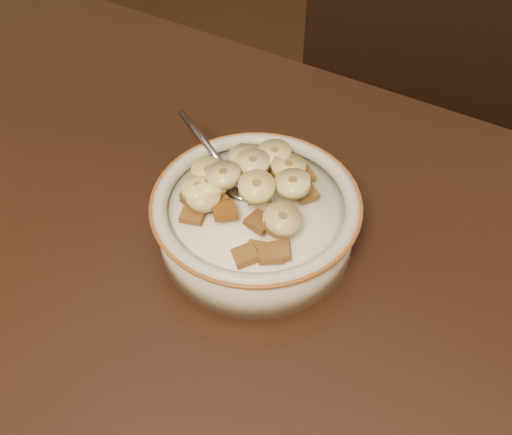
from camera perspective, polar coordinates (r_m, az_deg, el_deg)
The scene contains 38 objects.
table at distance 0.49m, azimuth -9.53°, elevation -16.18°, with size 1.40×0.90×0.04m, color black.
chair at distance 0.96m, azimuth 10.81°, elevation -1.97°, with size 0.40×0.40×0.90m, color black.
cereal_bowl at distance 0.53m, azimuth -0.00°, elevation -0.60°, with size 0.18×0.18×0.04m, color beige.
milk at distance 0.51m, azimuth -0.00°, elevation 1.01°, with size 0.15×0.15×0.00m, color white.
spoon at distance 0.53m, azimuth -1.79°, elevation 3.24°, with size 0.03×0.04×0.01m, color #9295AD.
cereal_square_0 at distance 0.51m, azimuth -4.22°, elevation 1.86°, with size 0.02×0.02×0.01m, color #9C6126.
cereal_square_1 at distance 0.51m, azimuth 4.92°, elevation 2.53°, with size 0.02×0.02×0.01m, color brown.
cereal_square_2 at distance 0.47m, azimuth -1.09°, elevation -3.77°, with size 0.02×0.02×0.01m, color brown.
cereal_square_3 at distance 0.52m, azimuth -0.29°, elevation 4.80°, with size 0.02×0.02×0.01m, color #9D6C1C.
cereal_square_4 at distance 0.47m, azimuth 2.21°, elevation -3.40°, with size 0.02×0.02×0.01m, color brown.
cereal_square_5 at distance 0.49m, azimuth -3.17°, elevation 0.68°, with size 0.02×0.02×0.01m, color brown.
cereal_square_6 at distance 0.54m, azimuth 4.11°, elevation 4.73°, with size 0.02×0.02×0.01m, color brown.
cereal_square_7 at distance 0.55m, azimuth -0.65°, elevation 6.39°, with size 0.02×0.02×0.01m, color brown.
cereal_square_8 at distance 0.55m, azimuth -0.40°, elevation 5.58°, with size 0.02×0.02×0.01m, color brown.
cereal_square_9 at distance 0.49m, azimuth 0.21°, elevation 2.37°, with size 0.02×0.02×0.01m, color brown.
cereal_square_10 at distance 0.47m, azimuth 0.15°, elevation -3.40°, with size 0.02×0.02×0.01m, color olive.
cereal_square_11 at distance 0.52m, azimuth -6.09°, elevation 1.82°, with size 0.02×0.02×0.01m, color brown.
cereal_square_12 at distance 0.50m, azimuth -6.30°, elevation 0.37°, with size 0.02×0.02×0.01m, color brown.
cereal_square_13 at distance 0.51m, azimuth -0.32°, elevation 3.89°, with size 0.02×0.02×0.01m, color olive.
cereal_square_14 at distance 0.54m, azimuth -0.55°, elevation 5.18°, with size 0.02×0.02×0.01m, color brown.
cereal_square_15 at distance 0.54m, azimuth 2.11°, elevation 5.04°, with size 0.02×0.02×0.01m, color brown.
cereal_square_16 at distance 0.53m, azimuth 4.63°, elevation 4.31°, with size 0.02×0.02×0.01m, color brown.
cereal_square_17 at distance 0.51m, azimuth -6.23°, elevation 1.92°, with size 0.02×0.02×0.01m, color brown.
cereal_square_18 at distance 0.47m, azimuth 1.43°, elevation -3.65°, with size 0.02×0.02×0.01m, color brown.
cereal_square_19 at distance 0.48m, azimuth 0.34°, elevation -0.45°, with size 0.02×0.02×0.01m, color brown.
banana_slice_0 at distance 0.52m, azimuth -0.32°, elevation 5.49°, with size 0.03×0.03×0.01m, color #C9B680.
banana_slice_1 at distance 0.52m, azimuth -4.79°, elevation 4.51°, with size 0.03×0.03×0.01m, color #D3C46C.
banana_slice_2 at distance 0.48m, azimuth 0.06°, elevation 3.07°, with size 0.03×0.03×0.01m, color #EAD589.
banana_slice_3 at distance 0.53m, azimuth -1.05°, elevation 6.07°, with size 0.03×0.03×0.01m, color #EDD58F.
banana_slice_4 at distance 0.50m, azimuth -5.74°, elevation 2.84°, with size 0.03×0.03×0.01m, color #F9E586.
banana_slice_5 at distance 0.49m, azimuth 3.68°, elevation 3.42°, with size 0.03×0.03×0.01m, color #EDE291.
banana_slice_6 at distance 0.50m, azimuth -5.31°, elevation 2.13°, with size 0.03×0.03×0.01m, color #D8B769.
banana_slice_7 at distance 0.51m, azimuth 3.27°, elevation 5.05°, with size 0.03×0.03×0.01m, color #E5CF77.
banana_slice_8 at distance 0.53m, azimuth 1.87°, elevation 6.43°, with size 0.03×0.03×0.01m, color beige.
banana_slice_9 at distance 0.51m, azimuth -4.69°, elevation 3.31°, with size 0.03×0.03×0.01m, color #DCC66F.
banana_slice_10 at distance 0.50m, azimuth -3.28°, elevation 4.28°, with size 0.03×0.03×0.01m, color tan.
banana_slice_11 at distance 0.47m, azimuth 2.68°, elevation -0.20°, with size 0.03×0.03×0.01m, color #C7BD86.
banana_slice_12 at distance 0.47m, azimuth 2.50°, elevation -0.29°, with size 0.03×0.03×0.01m, color #C8BA60.
Camera 1 is at (0.18, -0.14, 1.17)m, focal length 40.00 mm.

